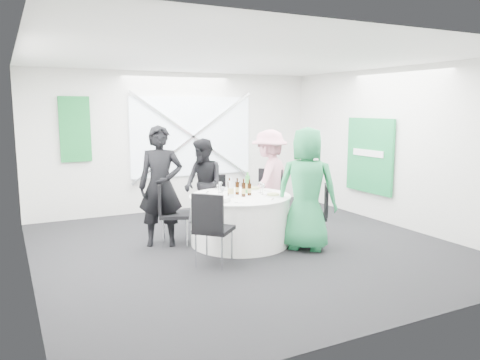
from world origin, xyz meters
name	(u,v)px	position (x,y,z in m)	size (l,w,h in m)	color
floor	(246,246)	(0.00, 0.00, 0.00)	(6.00, 6.00, 0.00)	black
ceiling	(246,58)	(0.00, 0.00, 2.80)	(6.00, 6.00, 0.00)	silver
wall_back	(178,142)	(0.00, 3.00, 1.40)	(6.00, 6.00, 0.00)	white
wall_front	(398,185)	(0.00, -3.00, 1.40)	(6.00, 6.00, 0.00)	white
wall_left	(24,167)	(-3.00, 0.00, 1.40)	(6.00, 6.00, 0.00)	white
wall_right	(396,147)	(3.00, 0.00, 1.40)	(6.00, 6.00, 0.00)	white
window_panel	(192,137)	(0.30, 2.96, 1.50)	(2.60, 0.03, 1.60)	white
window_brace_a	(193,137)	(0.30, 2.92, 1.50)	(0.05, 0.05, 3.16)	silver
window_brace_b	(193,137)	(0.30, 2.92, 1.50)	(0.05, 0.05, 3.16)	silver
green_banner	(75,129)	(-2.00, 2.95, 1.70)	(0.55, 0.04, 1.20)	#156C2C
green_sign	(369,156)	(2.94, 0.60, 1.20)	(0.05, 1.20, 1.40)	#17813F
banquet_table	(240,219)	(0.00, 0.20, 0.38)	(1.56, 1.56, 0.76)	white
chair_back	(217,197)	(0.08, 1.24, 0.54)	(0.45, 0.46, 0.92)	black
chair_back_left	(169,209)	(-1.01, 0.61, 0.57)	(0.58, 0.57, 0.97)	black
chair_back_right	(267,194)	(0.84, 0.80, 0.61)	(0.66, 0.66, 1.03)	black
chair_front_right	(318,210)	(0.99, -0.47, 0.56)	(0.60, 0.60, 0.95)	black
chair_front_left	(211,224)	(-0.84, -0.61, 0.59)	(0.65, 0.65, 1.01)	black
person_man_back_left	(161,186)	(-1.11, 0.66, 0.92)	(0.67, 0.44, 1.84)	black
person_man_back	(203,184)	(-0.17, 1.26, 0.79)	(0.77, 0.42, 1.58)	black
person_woman_pink	(269,179)	(0.89, 0.83, 0.86)	(1.11, 0.52, 1.72)	pink
person_woman_green	(307,189)	(0.74, -0.51, 0.91)	(0.89, 0.58, 1.82)	#268D51
plate_back	(224,189)	(0.00, 0.80, 0.77)	(0.27, 0.27, 0.01)	white
plate_back_left	(202,195)	(-0.52, 0.46, 0.77)	(0.25, 0.25, 0.01)	white
plate_back_right	(254,189)	(0.43, 0.55, 0.78)	(0.30, 0.30, 0.04)	white
plate_front_right	(273,195)	(0.43, -0.08, 0.78)	(0.29, 0.29, 0.04)	white
plate_front_left	(221,201)	(-0.44, -0.07, 0.77)	(0.27, 0.27, 0.01)	white
napkin	(225,199)	(-0.43, -0.15, 0.80)	(0.18, 0.12, 0.05)	white
beer_bottle_a	(230,189)	(-0.15, 0.25, 0.87)	(0.06, 0.06, 0.28)	#351809
beer_bottle_b	(237,188)	(-0.01, 0.28, 0.86)	(0.06, 0.06, 0.26)	#351809
beer_bottle_c	(249,189)	(0.13, 0.14, 0.85)	(0.06, 0.06, 0.25)	#351809
beer_bottle_d	(244,190)	(0.00, 0.09, 0.87)	(0.06, 0.06, 0.28)	#351809
green_water_bottle	(248,185)	(0.20, 0.33, 0.89)	(0.08, 0.08, 0.33)	green
clear_water_bottle	(231,189)	(-0.19, 0.11, 0.88)	(0.08, 0.08, 0.31)	white
wine_glass_a	(220,185)	(-0.17, 0.55, 0.88)	(0.07, 0.07, 0.17)	white
wine_glass_b	(260,185)	(0.39, 0.25, 0.88)	(0.07, 0.07, 0.17)	white
wine_glass_c	(238,184)	(0.13, 0.53, 0.88)	(0.07, 0.07, 0.17)	white
wine_glass_d	(263,187)	(0.35, 0.11, 0.88)	(0.07, 0.07, 0.17)	white
wine_glass_e	(222,190)	(-0.34, 0.12, 0.88)	(0.07, 0.07, 0.17)	white
wine_glass_f	(230,184)	(0.01, 0.57, 0.88)	(0.07, 0.07, 0.17)	white
wine_glass_g	(219,187)	(-0.29, 0.36, 0.88)	(0.07, 0.07, 0.17)	white
fork_a	(273,199)	(0.29, -0.30, 0.76)	(0.01, 0.15, 0.01)	silver
knife_a	(277,195)	(0.51, -0.06, 0.76)	(0.01, 0.15, 0.01)	silver
fork_b	(215,201)	(-0.52, -0.04, 0.76)	(0.01, 0.15, 0.01)	silver
knife_b	(239,203)	(-0.27, -0.31, 0.76)	(0.01, 0.15, 0.01)	silver
fork_c	(268,191)	(0.56, 0.31, 0.76)	(0.01, 0.15, 0.01)	silver
knife_c	(248,189)	(0.37, 0.64, 0.76)	(0.01, 0.15, 0.01)	silver
fork_d	(207,192)	(-0.35, 0.66, 0.76)	(0.01, 0.15, 0.01)	silver
knife_d	(203,196)	(-0.55, 0.37, 0.76)	(0.01, 0.15, 0.01)	silver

